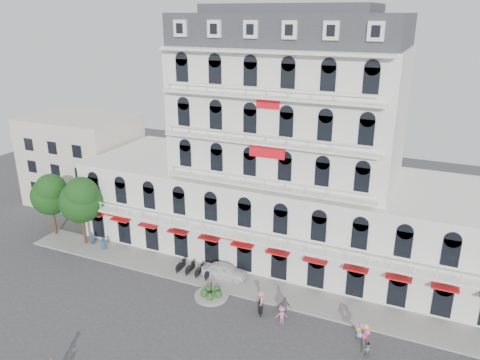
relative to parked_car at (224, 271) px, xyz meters
name	(u,v)px	position (x,y,z in m)	size (l,w,h in m)	color
ground	(210,345)	(3.36, -9.50, -0.78)	(120.00, 120.00, 0.00)	#38383A
sidewalk	(254,287)	(3.36, -0.50, -0.70)	(53.00, 4.00, 0.16)	gray
main_building	(287,164)	(3.36, 8.50, 9.18)	(45.00, 15.00, 25.80)	silver
flank_building_west	(83,160)	(-26.64, 10.50, 5.22)	(14.00, 10.00, 12.00)	beige
traffic_island	(212,294)	(0.35, -3.50, -0.52)	(3.20, 3.20, 1.60)	gray
parked_scooter_row	(195,275)	(-2.99, -0.70, -0.78)	(4.40, 1.80, 1.10)	black
tree_west_outer	(50,193)	(-22.59, 0.48, 4.57)	(4.50, 4.48, 7.76)	#382314
tree_west_inner	(81,198)	(-17.59, -0.02, 4.90)	(4.76, 4.76, 8.25)	#382314
parked_car	(224,271)	(0.00, 0.00, 0.00)	(1.85, 4.59, 1.56)	white
rider_center	(261,302)	(5.42, -3.84, 0.32)	(0.92, 1.65, 2.11)	black
pedestrian_left	(104,244)	(-14.80, -0.32, 0.01)	(0.77, 0.50, 1.58)	navy
pedestrian_mid	(284,307)	(7.51, -3.52, 0.17)	(1.12, 0.46, 1.90)	#57595F
pedestrian_right	(282,315)	(7.62, -4.52, 0.02)	(1.04, 0.60, 1.61)	#C6699D
pedestrian_far	(92,239)	(-16.64, 0.00, 0.05)	(0.60, 0.40, 1.66)	navy
balloon_vendor	(365,341)	(14.72, -5.63, 0.50)	(1.38, 1.29, 2.45)	slate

